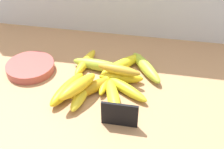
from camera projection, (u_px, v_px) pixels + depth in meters
The scene contains 16 objects.
counter_top at pixel (90, 90), 104.60cm from camera, with size 110.00×76.00×3.00cm, color #AB7C55.
chalkboard_sign at pixel (120, 115), 87.15cm from camera, with size 11.00×1.80×8.40cm.
fruit_bowl at pixel (30, 67), 110.21cm from camera, with size 17.81×17.81×3.04cm, color #A14945.
banana_0 at pixel (85, 62), 112.37cm from camera, with size 17.49×3.39×3.39cm, color yellow.
banana_1 at pixel (122, 65), 110.57cm from camera, with size 19.71×4.09×4.09cm, color yellow.
banana_2 at pixel (108, 78), 104.64cm from camera, with size 18.58×3.35×3.35cm, color gold.
banana_3 at pixel (121, 78), 104.48cm from camera, with size 15.67×3.89×3.89cm, color yellow.
banana_4 at pixel (126, 89), 99.95cm from camera, with size 18.29×3.65×3.65cm, color gold.
banana_5 at pixel (91, 88), 99.88cm from camera, with size 16.72×4.08×4.08cm, color #B78819.
banana_6 at pixel (81, 95), 97.35cm from camera, with size 16.10×3.83×3.83cm, color gold.
banana_7 at pixel (146, 67), 109.14cm from camera, with size 19.94×4.17×4.17cm, color #A1BC36.
banana_8 at pixel (67, 89), 99.22cm from camera, with size 18.70×4.38×4.38cm, color yellow.
banana_9 at pixel (99, 65), 110.14cm from camera, with size 20.58×4.26×4.26cm, color #9EB534.
banana_10 at pixel (113, 97), 96.26cm from camera, with size 18.01×4.02×4.02cm, color yellow.
banana_11 at pixel (78, 86), 94.67cm from camera, with size 15.77×4.06×4.06cm, color yellow.
banana_12 at pixel (119, 70), 102.17cm from camera, with size 15.38×3.37×3.37cm, color #B88B29.
Camera 1 is at (22.08, -76.71, 69.75)cm, focal length 47.27 mm.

